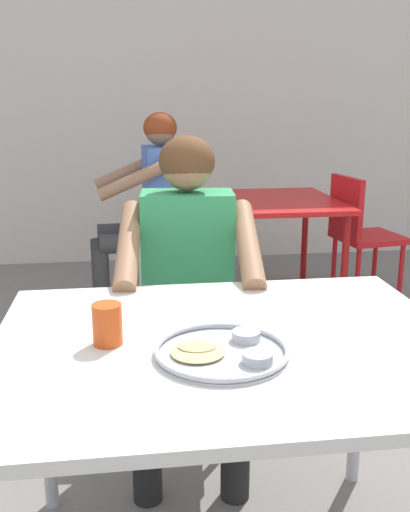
# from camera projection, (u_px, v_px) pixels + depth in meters

# --- Properties ---
(back_wall) EXTENTS (12.00, 0.12, 3.40)m
(back_wall) POSITION_uv_depth(u_px,v_px,m) (156.00, 51.00, 4.59)
(back_wall) COLOR silver
(back_wall) RESTS_ON ground
(table_foreground) EXTENTS (1.18, 0.92, 0.75)m
(table_foreground) POSITION_uv_depth(u_px,v_px,m) (229.00, 365.00, 1.47)
(table_foreground) COLOR silver
(table_foreground) RESTS_ON ground
(thali_tray) EXTENTS (0.32, 0.32, 0.03)m
(thali_tray) POSITION_uv_depth(u_px,v_px,m) (223.00, 351.00, 1.36)
(thali_tray) COLOR #B7BABF
(thali_tray) RESTS_ON table_foreground
(drinking_cup) EXTENTS (0.07, 0.07, 0.10)m
(drinking_cup) POSITION_uv_depth(u_px,v_px,m) (107.00, 323.00, 1.41)
(drinking_cup) COLOR #D84C19
(drinking_cup) RESTS_ON table_foreground
(chair_foreground) EXTENTS (0.44, 0.42, 0.84)m
(chair_foreground) POSITION_uv_depth(u_px,v_px,m) (187.00, 311.00, 2.38)
(chair_foreground) COLOR silver
(chair_foreground) RESTS_ON ground
(diner_foreground) EXTENTS (0.52, 0.58, 1.21)m
(diner_foreground) POSITION_uv_depth(u_px,v_px,m) (188.00, 273.00, 2.11)
(diner_foreground) COLOR black
(diner_foreground) RESTS_ON ground
(table_background_red) EXTENTS (0.85, 0.92, 0.71)m
(table_background_red) POSITION_uv_depth(u_px,v_px,m) (270.00, 211.00, 3.74)
(table_background_red) COLOR red
(table_background_red) RESTS_ON ground
(chair_red_left) EXTENTS (0.47, 0.50, 0.84)m
(chair_red_left) POSITION_uv_depth(u_px,v_px,m) (174.00, 233.00, 3.75)
(chair_red_left) COLOR red
(chair_red_left) RESTS_ON ground
(chair_red_right) EXTENTS (0.46, 0.44, 0.85)m
(chair_red_right) POSITION_uv_depth(u_px,v_px,m) (359.00, 230.00, 3.79)
(chair_red_right) COLOR red
(chair_red_right) RESTS_ON ground
(patron_background) EXTENTS (0.58, 0.52, 1.25)m
(patron_background) POSITION_uv_depth(u_px,v_px,m) (148.00, 196.00, 3.60)
(patron_background) COLOR #333333
(patron_background) RESTS_ON ground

